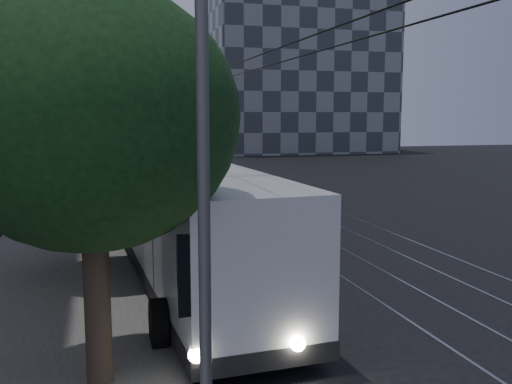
{
  "coord_description": "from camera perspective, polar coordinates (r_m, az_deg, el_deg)",
  "views": [
    {
      "loc": [
        -6.39,
        -16.09,
        4.65
      ],
      "look_at": [
        -0.87,
        3.86,
        1.84
      ],
      "focal_mm": 40.0,
      "sensor_mm": 36.0,
      "label": 1
    }
  ],
  "objects": [
    {
      "name": "tree_0",
      "position": [
        9.57,
        -16.24,
        7.12
      ],
      "size": [
        4.82,
        4.82,
        6.79
      ],
      "color": "#31211B",
      "rests_on": "ground"
    },
    {
      "name": "car_white_b",
      "position": [
        39.42,
        -10.02,
        1.9
      ],
      "size": [
        3.15,
        5.4,
        1.47
      ],
      "primitive_type": "imported",
      "rotation": [
        0.0,
        0.0,
        -0.23
      ],
      "color": "silver",
      "rests_on": "ground"
    },
    {
      "name": "building_distant_right",
      "position": [
        75.52,
        3.55,
        13.29
      ],
      "size": [
        22.0,
        18.0,
        24.0
      ],
      "primitive_type": "cube",
      "color": "#353B44",
      "rests_on": "ground"
    },
    {
      "name": "car_white_a",
      "position": [
        31.54,
        -8.62,
        0.43
      ],
      "size": [
        1.74,
        4.12,
        1.39
      ],
      "primitive_type": "imported",
      "rotation": [
        0.0,
        0.0,
        -0.02
      ],
      "color": "#B2B3B7",
      "rests_on": "ground"
    },
    {
      "name": "tree_3",
      "position": [
        32.89,
        -16.66,
        7.01
      ],
      "size": [
        4.74,
        4.74,
        6.57
      ],
      "color": "#31211B",
      "rests_on": "ground"
    },
    {
      "name": "trolleybus",
      "position": [
        15.6,
        -6.76,
        -3.01
      ],
      "size": [
        3.39,
        12.86,
        5.63
      ],
      "rotation": [
        0.0,
        0.0,
        0.06
      ],
      "color": "silver",
      "rests_on": "ground"
    },
    {
      "name": "tree_2",
      "position": [
        25.74,
        -15.78,
        5.58
      ],
      "size": [
        3.81,
        3.81,
        5.56
      ],
      "color": "#31211B",
      "rests_on": "ground"
    },
    {
      "name": "tree_1",
      "position": [
        16.62,
        -15.9,
        5.36
      ],
      "size": [
        4.31,
        4.31,
        6.01
      ],
      "color": "#31211B",
      "rests_on": "ground"
    },
    {
      "name": "car_white_c",
      "position": [
        41.33,
        -10.28,
        2.24
      ],
      "size": [
        3.41,
        5.08,
        1.58
      ],
      "primitive_type": "imported",
      "rotation": [
        0.0,
        0.0,
        0.4
      ],
      "color": "#B0B0B4",
      "rests_on": "ground"
    },
    {
      "name": "ground",
      "position": [
        17.93,
        6.04,
        -7.36
      ],
      "size": [
        120.0,
        120.0,
        0.0
      ],
      "primitive_type": "plane",
      "color": "black",
      "rests_on": "ground"
    },
    {
      "name": "car_white_d",
      "position": [
        47.96,
        -11.88,
        2.77
      ],
      "size": [
        2.92,
        4.08,
        1.29
      ],
      "primitive_type": "imported",
      "rotation": [
        0.0,
        0.0,
        0.41
      ],
      "color": "#ADADB2",
      "rests_on": "ground"
    },
    {
      "name": "tree_5",
      "position": [
        55.2,
        -15.81,
        7.14
      ],
      "size": [
        4.5,
        4.5,
        6.41
      ],
      "color": "#31211B",
      "rests_on": "ground"
    },
    {
      "name": "streetlamp_near",
      "position": [
        12.84,
        -8.48,
        11.34
      ],
      "size": [
        2.21,
        0.44,
        9.01
      ],
      "color": "#5B5C5E",
      "rests_on": "ground"
    },
    {
      "name": "pickup_silver",
      "position": [
        24.51,
        -9.94,
        -1.63
      ],
      "size": [
        3.93,
        5.64,
        1.43
      ],
      "primitive_type": "imported",
      "rotation": [
        0.0,
        0.0,
        -0.33
      ],
      "color": "#BABDC2",
      "rests_on": "ground"
    },
    {
      "name": "overhead_wires",
      "position": [
        36.14,
        -13.28,
        5.64
      ],
      "size": [
        2.23,
        90.0,
        6.0
      ],
      "color": "black",
      "rests_on": "ground"
    },
    {
      "name": "tram_rails",
      "position": [
        37.46,
        -1.62,
        0.6
      ],
      "size": [
        4.52,
        90.0,
        0.02
      ],
      "color": "gray",
      "rests_on": "ground"
    },
    {
      "name": "tree_4",
      "position": [
        43.28,
        -15.74,
        7.11
      ],
      "size": [
        5.44,
        5.44,
        6.86
      ],
      "color": "#31211B",
      "rests_on": "ground"
    },
    {
      "name": "sidewalk",
      "position": [
        36.4,
        -17.09,
        0.16
      ],
      "size": [
        5.0,
        90.0,
        0.15
      ],
      "primitive_type": "cube",
      "color": "#65635E",
      "rests_on": "ground"
    },
    {
      "name": "streetlamp_far",
      "position": [
        39.92,
        -14.22,
        10.6
      ],
      "size": [
        2.73,
        0.44,
        11.46
      ],
      "color": "#5B5C5E",
      "rests_on": "ground"
    }
  ]
}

